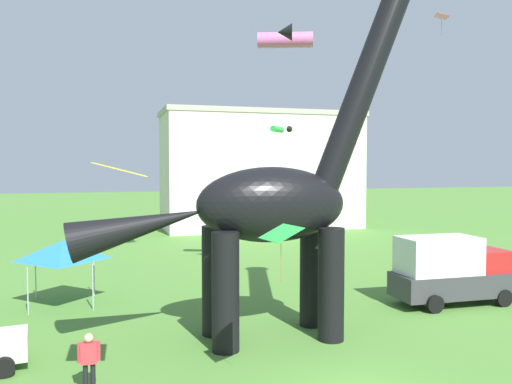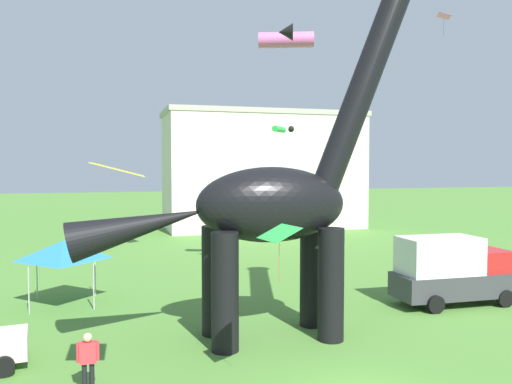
{
  "view_description": "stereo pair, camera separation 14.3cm",
  "coord_description": "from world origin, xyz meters",
  "px_view_note": "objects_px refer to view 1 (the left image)",
  "views": [
    {
      "loc": [
        -6.66,
        -12.43,
        6.47
      ],
      "look_at": [
        -0.89,
        7.05,
        5.45
      ],
      "focal_mm": 36.08,
      "sensor_mm": 36.0,
      "label": 1
    },
    {
      "loc": [
        -6.52,
        -12.47,
        6.47
      ],
      "look_at": [
        -0.89,
        7.05,
        5.45
      ],
      "focal_mm": 36.08,
      "sensor_mm": 36.0,
      "label": 2
    }
  ],
  "objects_px": {
    "dinosaur_sculpture": "(270,205)",
    "kite_mid_right": "(280,129)",
    "person_photographer": "(89,357)",
    "kite_trailing": "(281,233)",
    "parked_box_truck": "(450,269)",
    "kite_high_left": "(442,16)",
    "festival_canopy_tent": "(63,250)",
    "kite_near_low": "(120,170)",
    "kite_near_high": "(285,38)"
  },
  "relations": [
    {
      "from": "dinosaur_sculpture",
      "to": "kite_mid_right",
      "type": "distance_m",
      "value": 20.71
    },
    {
      "from": "person_photographer",
      "to": "kite_trailing",
      "type": "xyz_separation_m",
      "value": [
        4.93,
        -2.46,
        3.66
      ]
    },
    {
      "from": "parked_box_truck",
      "to": "kite_high_left",
      "type": "xyz_separation_m",
      "value": [
        8.77,
        13.02,
        15.94
      ]
    },
    {
      "from": "dinosaur_sculpture",
      "to": "kite_trailing",
      "type": "height_order",
      "value": "dinosaur_sculpture"
    },
    {
      "from": "festival_canopy_tent",
      "to": "kite_mid_right",
      "type": "bearing_deg",
      "value": 38.83
    },
    {
      "from": "festival_canopy_tent",
      "to": "kite_near_low",
      "type": "distance_m",
      "value": 13.53
    },
    {
      "from": "kite_trailing",
      "to": "kite_mid_right",
      "type": "height_order",
      "value": "kite_mid_right"
    },
    {
      "from": "dinosaur_sculpture",
      "to": "kite_trailing",
      "type": "distance_m",
      "value": 5.71
    },
    {
      "from": "person_photographer",
      "to": "parked_box_truck",
      "type": "bearing_deg",
      "value": 45.87
    },
    {
      "from": "kite_trailing",
      "to": "kite_high_left",
      "type": "distance_m",
      "value": 31.31
    },
    {
      "from": "person_photographer",
      "to": "kite_mid_right",
      "type": "distance_m",
      "value": 27.11
    },
    {
      "from": "dinosaur_sculpture",
      "to": "parked_box_truck",
      "type": "relative_size",
      "value": 2.46
    },
    {
      "from": "kite_trailing",
      "to": "person_photographer",
      "type": "bearing_deg",
      "value": 153.48
    },
    {
      "from": "dinosaur_sculpture",
      "to": "kite_mid_right",
      "type": "height_order",
      "value": "dinosaur_sculpture"
    },
    {
      "from": "kite_trailing",
      "to": "kite_near_high",
      "type": "xyz_separation_m",
      "value": [
        4.85,
        13.28,
        8.52
      ]
    },
    {
      "from": "parked_box_truck",
      "to": "kite_near_high",
      "type": "relative_size",
      "value": 1.86
    },
    {
      "from": "parked_box_truck",
      "to": "kite_near_high",
      "type": "bearing_deg",
      "value": 138.69
    },
    {
      "from": "kite_near_low",
      "to": "dinosaur_sculpture",
      "type": "bearing_deg",
      "value": 45.37
    },
    {
      "from": "dinosaur_sculpture",
      "to": "kite_high_left",
      "type": "xyz_separation_m",
      "value": [
        18.3,
        15.06,
        12.55
      ]
    },
    {
      "from": "kite_mid_right",
      "to": "kite_high_left",
      "type": "height_order",
      "value": "kite_high_left"
    },
    {
      "from": "festival_canopy_tent",
      "to": "kite_trailing",
      "type": "height_order",
      "value": "kite_trailing"
    },
    {
      "from": "person_photographer",
      "to": "kite_trailing",
      "type": "bearing_deg",
      "value": 1.71
    },
    {
      "from": "kite_mid_right",
      "to": "person_photographer",
      "type": "bearing_deg",
      "value": -121.24
    },
    {
      "from": "kite_mid_right",
      "to": "kite_near_high",
      "type": "relative_size",
      "value": 0.57
    },
    {
      "from": "dinosaur_sculpture",
      "to": "person_photographer",
      "type": "distance_m",
      "value": 8.16
    },
    {
      "from": "dinosaur_sculpture",
      "to": "festival_canopy_tent",
      "type": "distance_m",
      "value": 10.88
    },
    {
      "from": "festival_canopy_tent",
      "to": "kite_near_low",
      "type": "bearing_deg",
      "value": -79.93
    },
    {
      "from": "person_photographer",
      "to": "kite_mid_right",
      "type": "relative_size",
      "value": 0.99
    },
    {
      "from": "dinosaur_sculpture",
      "to": "festival_canopy_tent",
      "type": "height_order",
      "value": "dinosaur_sculpture"
    },
    {
      "from": "parked_box_truck",
      "to": "kite_mid_right",
      "type": "xyz_separation_m",
      "value": [
        -2.56,
        17.0,
        7.64
      ]
    },
    {
      "from": "parked_box_truck",
      "to": "kite_near_high",
      "type": "distance_m",
      "value": 14.32
    },
    {
      "from": "parked_box_truck",
      "to": "kite_trailing",
      "type": "xyz_separation_m",
      "value": [
        -11.02,
        -7.53,
        3.05
      ]
    },
    {
      "from": "person_photographer",
      "to": "festival_canopy_tent",
      "type": "xyz_separation_m",
      "value": [
        -1.41,
        10.16,
        1.51
      ]
    },
    {
      "from": "kite_near_low",
      "to": "kite_mid_right",
      "type": "distance_m",
      "value": 27.84
    },
    {
      "from": "parked_box_truck",
      "to": "festival_canopy_tent",
      "type": "relative_size",
      "value": 1.8
    },
    {
      "from": "kite_mid_right",
      "to": "kite_high_left",
      "type": "distance_m",
      "value": 14.6
    },
    {
      "from": "parked_box_truck",
      "to": "kite_near_low",
      "type": "xyz_separation_m",
      "value": [
        -15.1,
        -7.68,
        4.74
      ]
    },
    {
      "from": "parked_box_truck",
      "to": "kite_mid_right",
      "type": "relative_size",
      "value": 3.28
    },
    {
      "from": "kite_trailing",
      "to": "kite_high_left",
      "type": "relative_size",
      "value": 0.94
    },
    {
      "from": "kite_mid_right",
      "to": "kite_trailing",
      "type": "bearing_deg",
      "value": -109.02
    },
    {
      "from": "person_photographer",
      "to": "kite_near_high",
      "type": "height_order",
      "value": "kite_near_high"
    },
    {
      "from": "person_photographer",
      "to": "kite_near_high",
      "type": "xyz_separation_m",
      "value": [
        9.78,
        10.82,
        12.19
      ]
    },
    {
      "from": "kite_near_low",
      "to": "kite_near_high",
      "type": "distance_m",
      "value": 17.51
    },
    {
      "from": "kite_trailing",
      "to": "festival_canopy_tent",
      "type": "bearing_deg",
      "value": 116.69
    },
    {
      "from": "person_photographer",
      "to": "kite_near_low",
      "type": "distance_m",
      "value": 6.02
    },
    {
      "from": "kite_near_high",
      "to": "kite_high_left",
      "type": "height_order",
      "value": "kite_high_left"
    },
    {
      "from": "kite_trailing",
      "to": "kite_near_low",
      "type": "bearing_deg",
      "value": -177.92
    },
    {
      "from": "dinosaur_sculpture",
      "to": "kite_near_high",
      "type": "relative_size",
      "value": 4.57
    },
    {
      "from": "parked_box_truck",
      "to": "festival_canopy_tent",
      "type": "bearing_deg",
      "value": 165.32
    },
    {
      "from": "kite_near_high",
      "to": "kite_trailing",
      "type": "bearing_deg",
      "value": -110.07
    }
  ]
}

